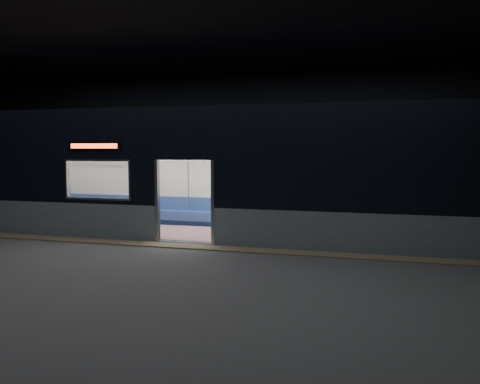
% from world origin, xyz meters
% --- Properties ---
extents(station_floor, '(24.00, 14.00, 0.01)m').
position_xyz_m(station_floor, '(0.00, 0.00, -0.01)').
color(station_floor, '#47494C').
rests_on(station_floor, ground).
extents(station_envelope, '(24.00, 14.00, 5.00)m').
position_xyz_m(station_envelope, '(0.00, 0.00, 3.66)').
color(station_envelope, black).
rests_on(station_envelope, station_floor).
extents(tactile_strip, '(22.80, 0.50, 0.03)m').
position_xyz_m(tactile_strip, '(0.00, 0.55, 0.01)').
color(tactile_strip, '#8C7F59').
rests_on(tactile_strip, station_floor).
extents(metro_car, '(18.00, 3.04, 3.35)m').
position_xyz_m(metro_car, '(-0.00, 2.54, 1.85)').
color(metro_car, gray).
rests_on(metro_car, station_floor).
extents(passenger, '(0.44, 0.76, 1.49)m').
position_xyz_m(passenger, '(2.11, 3.55, 0.85)').
color(passenger, black).
rests_on(passenger, metro_car).
extents(handbag, '(0.34, 0.32, 0.14)m').
position_xyz_m(handbag, '(2.11, 3.29, 0.70)').
color(handbag, black).
rests_on(handbag, passenger).
extents(transit_map, '(1.11, 0.03, 0.72)m').
position_xyz_m(transit_map, '(3.20, 3.85, 1.51)').
color(transit_map, white).
rests_on(transit_map, metro_car).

